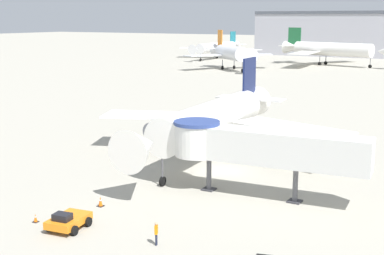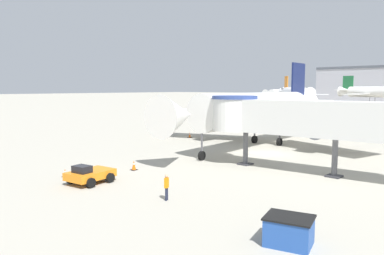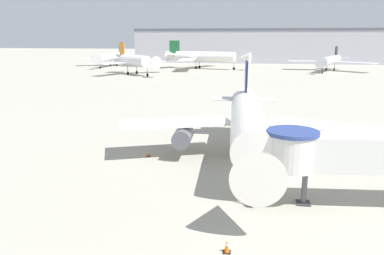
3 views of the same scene
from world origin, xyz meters
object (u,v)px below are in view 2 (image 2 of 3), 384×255
traffic_cone_apron_front (65,173)px  ground_crew_marshaller (167,185)px  service_container_blue (289,231)px  background_jet_orange_tail (294,93)px  main_airplane (259,110)px  traffic_cone_near_nose (134,165)px  traffic_cone_port_wing (190,135)px  background_jet_teal_tail (286,93)px  jet_bridge (289,117)px  pushback_tug_orange (89,174)px  background_jet_green_tail (379,92)px

traffic_cone_apron_front → ground_crew_marshaller: (10.19, 1.06, 0.63)m
service_container_blue → traffic_cone_apron_front: service_container_blue is taller
ground_crew_marshaller → background_jet_orange_tail: 124.88m
main_airplane → traffic_cone_near_nose: bearing=-95.9°
main_airplane → traffic_cone_apron_front: 23.72m
traffic_cone_apron_front → ground_crew_marshaller: 10.26m
traffic_cone_port_wing → background_jet_teal_tail: 139.46m
traffic_cone_port_wing → background_jet_orange_tail: 97.43m
background_jet_teal_tail → traffic_cone_apron_front: bearing=-67.2°
jet_bridge → background_jet_orange_tail: background_jet_orange_tail is taller
pushback_tug_orange → service_container_blue: pushback_tug_orange is taller
background_jet_orange_tail → traffic_cone_apron_front: bearing=-119.0°
pushback_tug_orange → background_jet_orange_tail: (-42.54, 115.34, 4.36)m
main_airplane → jet_bridge: bearing=-50.5°
background_jet_orange_tail → background_jet_teal_tail: (-22.81, 36.33, -0.67)m
traffic_cone_port_wing → traffic_cone_apron_front: size_ratio=1.17×
pushback_tug_orange → background_jet_teal_tail: size_ratio=0.10×
traffic_cone_apron_front → background_jet_orange_tail: bearing=108.9°
background_jet_orange_tail → traffic_cone_port_wing: bearing=-119.2°
traffic_cone_port_wing → ground_crew_marshaller: (18.47, -22.32, 0.58)m
traffic_cone_apron_front → traffic_cone_near_nose: 5.52m
main_airplane → ground_crew_marshaller: main_airplane is taller
jet_bridge → service_container_blue: bearing=-67.2°
jet_bridge → traffic_cone_port_wing: bearing=148.9°
ground_crew_marshaller → background_jet_green_tail: (-28.40, 143.91, 4.23)m
traffic_cone_apron_front → pushback_tug_orange: bearing=4.1°
jet_bridge → background_jet_orange_tail: 114.03m
background_jet_orange_tail → main_airplane: bearing=-113.2°
traffic_cone_near_nose → traffic_cone_apron_front: bearing=-111.5°
service_container_blue → traffic_cone_apron_front: (-18.86, -0.12, -0.33)m
jet_bridge → background_jet_teal_tail: size_ratio=0.49×
background_jet_orange_tail → jet_bridge: bearing=-111.2°
background_jet_green_tail → main_airplane: bearing=-156.5°
background_jet_green_tail → traffic_cone_near_nose: bearing=-158.1°
main_airplane → pushback_tug_orange: 23.26m
pushback_tug_orange → traffic_cone_port_wing: size_ratio=4.55×
traffic_cone_near_nose → background_jet_green_tail: (-20.24, 139.83, 4.78)m
jet_bridge → background_jet_teal_tail: 156.78m
traffic_cone_port_wing → background_jet_green_tail: 122.09m
service_container_blue → traffic_cone_near_nose: 17.57m
traffic_cone_apron_front → background_jet_orange_tail: background_jet_orange_tail is taller
pushback_tug_orange → background_jet_teal_tail: bearing=105.6°
background_jet_orange_tail → service_container_blue: bearing=-111.1°
pushback_tug_orange → background_jet_green_tail: 146.37m
main_airplane → traffic_cone_near_nose: size_ratio=37.32×
background_jet_teal_tail → ground_crew_marshaller: bearing=-63.8°
background_jet_orange_tail → background_jet_green_tail: size_ratio=0.59×
traffic_cone_port_wing → background_jet_teal_tail: background_jet_teal_tail is taller
traffic_cone_port_wing → service_container_blue: bearing=-40.6°
traffic_cone_port_wing → traffic_cone_near_nose: traffic_cone_near_nose is taller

